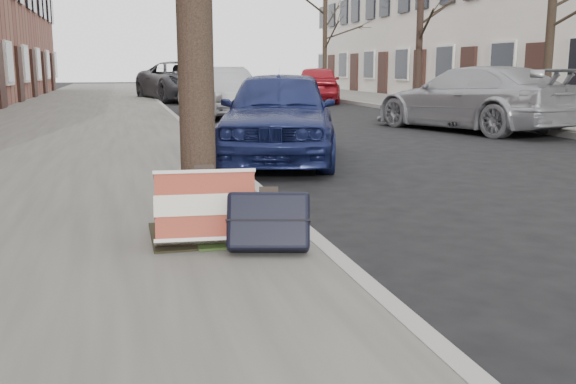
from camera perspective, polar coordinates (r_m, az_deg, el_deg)
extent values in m
plane|color=black|center=(4.53, 21.44, -7.16)|extent=(120.00, 120.00, 0.00)
cube|color=slate|center=(18.54, -17.97, 6.48)|extent=(5.00, 70.00, 0.12)
cube|color=slate|center=(21.22, 15.01, 7.14)|extent=(4.00, 70.00, 0.12)
cube|color=black|center=(4.85, -7.05, -3.69)|extent=(0.85, 0.85, 0.02)
cube|color=maroon|center=(4.51, -7.34, -1.45)|extent=(0.72, 0.44, 0.53)
cube|color=black|center=(4.31, -1.75, -2.60)|extent=(0.62, 0.45, 0.43)
imported|color=#171F4F|center=(9.49, -0.74, 6.92)|extent=(2.69, 4.25, 1.35)
imported|color=#9A9BA1|center=(18.09, -6.02, 8.84)|extent=(2.05, 4.34, 1.37)
imported|color=#35353A|center=(26.90, -9.40, 9.69)|extent=(3.80, 6.20, 1.60)
imported|color=#93959A|center=(14.53, 16.03, 7.98)|extent=(3.29, 5.13, 1.38)
imported|color=maroon|center=(25.20, 2.64, 9.56)|extent=(2.87, 4.54, 1.44)
cylinder|color=black|center=(16.64, 22.42, 14.76)|extent=(0.21, 0.21, 5.11)
cylinder|color=black|center=(22.57, 11.64, 14.20)|extent=(0.23, 0.23, 5.15)
cylinder|color=black|center=(32.27, 3.31, 13.18)|extent=(0.21, 0.21, 4.93)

